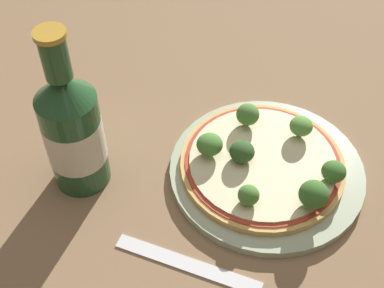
# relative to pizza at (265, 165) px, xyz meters

# --- Properties ---
(ground_plane) EXTENTS (3.00, 3.00, 0.00)m
(ground_plane) POSITION_rel_pizza_xyz_m (0.01, 0.00, -0.02)
(ground_plane) COLOR #846647
(plate) EXTENTS (0.25, 0.25, 0.01)m
(plate) POSITION_rel_pizza_xyz_m (0.00, -0.00, -0.01)
(plate) COLOR #A3B293
(plate) RESTS_ON ground_plane
(pizza) EXTENTS (0.21, 0.21, 0.01)m
(pizza) POSITION_rel_pizza_xyz_m (0.00, 0.00, 0.00)
(pizza) COLOR tan
(pizza) RESTS_ON plate
(broccoli_floret_0) EXTENTS (0.03, 0.03, 0.03)m
(broccoli_floret_0) POSITION_rel_pizza_xyz_m (0.05, 0.05, 0.03)
(broccoli_floret_0) COLOR #7A9E5B
(broccoli_floret_0) RESTS_ON pizza
(broccoli_floret_1) EXTENTS (0.04, 0.04, 0.04)m
(broccoli_floret_1) POSITION_rel_pizza_xyz_m (-0.03, -0.08, 0.03)
(broccoli_floret_1) COLOR #7A9E5B
(broccoli_floret_1) RESTS_ON pizza
(broccoli_floret_2) EXTENTS (0.03, 0.03, 0.03)m
(broccoli_floret_2) POSITION_rel_pizza_xyz_m (0.07, -0.02, 0.02)
(broccoli_floret_2) COLOR #7A9E5B
(broccoli_floret_2) RESTS_ON pizza
(broccoli_floret_3) EXTENTS (0.03, 0.03, 0.03)m
(broccoli_floret_3) POSITION_rel_pizza_xyz_m (-0.03, 0.07, 0.02)
(broccoli_floret_3) COLOR #7A9E5B
(broccoli_floret_3) RESTS_ON pizza
(broccoli_floret_4) EXTENTS (0.03, 0.03, 0.03)m
(broccoli_floret_4) POSITION_rel_pizza_xyz_m (-0.07, -0.01, 0.02)
(broccoli_floret_4) COLOR #7A9E5B
(broccoli_floret_4) RESTS_ON pizza
(broccoli_floret_5) EXTENTS (0.03, 0.03, 0.03)m
(broccoli_floret_5) POSITION_rel_pizza_xyz_m (-0.01, 0.03, 0.02)
(broccoli_floret_5) COLOR #7A9E5B
(broccoli_floret_5) RESTS_ON pizza
(broccoli_floret_6) EXTENTS (0.03, 0.03, 0.03)m
(broccoli_floret_6) POSITION_rel_pizza_xyz_m (0.02, -0.08, 0.02)
(broccoli_floret_6) COLOR #7A9E5B
(broccoli_floret_6) RESTS_ON pizza
(beer_bottle) EXTENTS (0.07, 0.07, 0.23)m
(beer_bottle) POSITION_rel_pizza_xyz_m (-0.12, 0.20, 0.07)
(beer_bottle) COLOR #234C28
(beer_bottle) RESTS_ON ground_plane
(fork) EXTENTS (0.05, 0.18, 0.00)m
(fork) POSITION_rel_pizza_xyz_m (-0.17, 0.02, -0.02)
(fork) COLOR silver
(fork) RESTS_ON ground_plane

